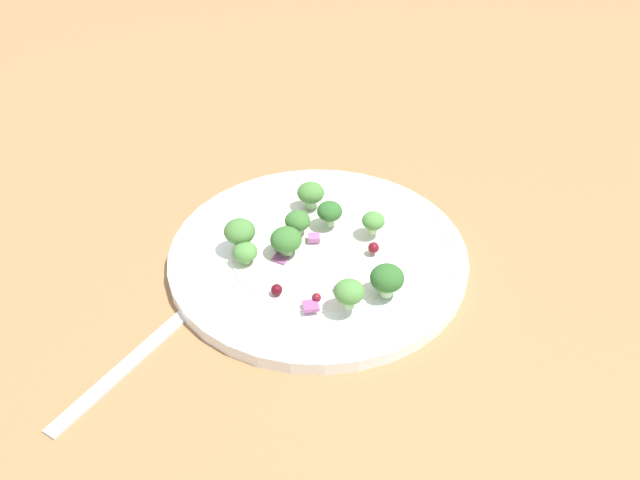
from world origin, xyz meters
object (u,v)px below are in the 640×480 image
(plate, at_px, (320,256))
(broccoli_floret_0, at_px, (311,193))
(broccoli_floret_1, at_px, (245,252))
(broccoli_floret_2, at_px, (373,221))
(fork, at_px, (151,343))

(plate, height_order, broccoli_floret_0, broccoli_floret_0)
(broccoli_floret_0, distance_m, broccoli_floret_1, 0.10)
(plate, bearing_deg, broccoli_floret_2, 156.14)
(broccoli_floret_0, distance_m, broccoli_floret_2, 0.07)
(broccoli_floret_0, bearing_deg, broccoli_floret_2, 94.81)
(plate, relative_size, broccoli_floret_2, 12.72)
(broccoli_floret_2, bearing_deg, fork, -13.66)
(broccoli_floret_1, bearing_deg, broccoli_floret_0, -172.21)
(plate, distance_m, broccoli_floret_1, 0.07)
(broccoli_floret_1, xyz_separation_m, broccoli_floret_2, (-0.10, 0.06, 0.01))
(plate, xyz_separation_m, fork, (0.17, -0.03, -0.01))
(broccoli_floret_1, xyz_separation_m, fork, (0.11, 0.01, -0.02))
(broccoli_floret_1, height_order, broccoli_floret_2, broccoli_floret_2)
(fork, bearing_deg, broccoli_floret_0, -174.52)
(plate, relative_size, broccoli_floret_0, 10.22)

